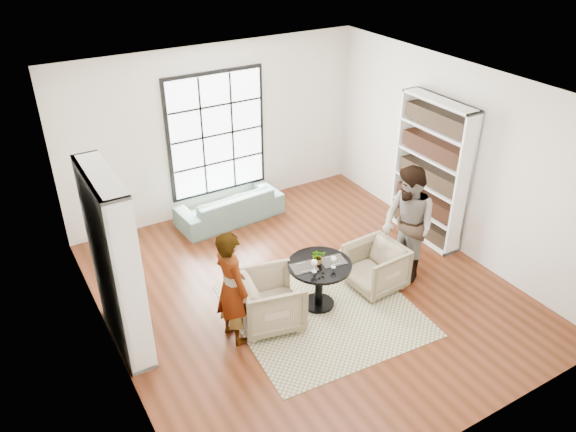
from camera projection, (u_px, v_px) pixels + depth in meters
ground at (306, 290)px, 8.30m from camera, size 6.00×6.00×0.00m
room_shell at (287, 200)px, 8.08m from camera, size 6.00×6.01×6.00m
rug at (322, 310)px, 7.89m from camera, size 2.59×2.59×0.01m
pedestal_table at (319, 275)px, 7.75m from camera, size 0.88×0.88×0.71m
sofa at (230, 206)px, 9.96m from camera, size 1.93×0.88×0.55m
armchair_left at (270, 300)px, 7.49m from camera, size 0.98×0.96×0.75m
armchair_right at (375, 267)px, 8.22m from camera, size 0.80×0.78×0.69m
person_left at (232, 287)px, 7.03m from camera, size 0.45×0.63×1.61m
person_right at (408, 225)px, 8.18m from camera, size 0.72×0.90×1.80m
placemat_left at (304, 267)px, 7.57m from camera, size 0.38×0.31×0.01m
placemat_right at (333, 261)px, 7.71m from camera, size 0.38×0.31×0.01m
cutlery_left at (304, 267)px, 7.57m from camera, size 0.17×0.24×0.01m
cutlery_right at (333, 260)px, 7.71m from camera, size 0.17×0.24×0.01m
wine_glass_left at (314, 263)px, 7.43m from camera, size 0.09×0.09×0.19m
wine_glass_right at (334, 260)px, 7.52m from camera, size 0.08×0.08×0.18m
flower_centerpiece at (318, 257)px, 7.61m from camera, size 0.23×0.22×0.22m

